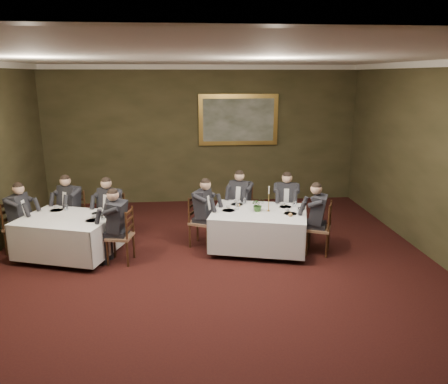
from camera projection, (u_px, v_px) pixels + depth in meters
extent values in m
plane|color=black|center=(216.00, 289.00, 6.85)|extent=(10.00, 10.00, 0.00)
cube|color=silver|center=(215.00, 56.00, 5.94)|extent=(8.00, 10.00, 0.10)
cube|color=#2F2C17|center=(202.00, 135.00, 11.21)|extent=(8.00, 0.10, 3.50)
cube|color=white|center=(201.00, 67.00, 10.72)|extent=(8.00, 0.10, 0.12)
cube|color=white|center=(341.00, 3.00, 1.20)|extent=(8.00, 0.10, 0.12)
cube|color=black|center=(259.00, 213.00, 8.24)|extent=(1.96, 1.66, 0.04)
cube|color=white|center=(259.00, 212.00, 8.24)|extent=(2.03, 1.73, 0.02)
cube|color=white|center=(259.00, 228.00, 8.32)|extent=(2.06, 1.76, 0.65)
cube|color=black|center=(67.00, 219.00, 7.89)|extent=(1.84, 1.59, 0.04)
cube|color=white|center=(67.00, 218.00, 7.88)|extent=(1.92, 1.67, 0.02)
cube|color=white|center=(69.00, 235.00, 7.96)|extent=(1.94, 1.69, 0.65)
cube|color=#896345|center=(240.00, 210.00, 9.24)|extent=(0.59, 0.58, 0.05)
cube|color=black|center=(244.00, 197.00, 9.35)|extent=(0.35, 0.21, 0.54)
cube|color=black|center=(241.00, 193.00, 9.14)|extent=(0.52, 0.47, 0.55)
sphere|color=tan|center=(241.00, 175.00, 9.05)|extent=(0.29, 0.29, 0.21)
cube|color=#896345|center=(286.00, 212.00, 9.09)|extent=(0.53, 0.51, 0.05)
cube|color=black|center=(286.00, 198.00, 9.20)|extent=(0.38, 0.12, 0.54)
cube|color=black|center=(286.00, 195.00, 8.99)|extent=(0.48, 0.40, 0.55)
sphere|color=tan|center=(287.00, 177.00, 8.89)|extent=(0.25, 0.25, 0.21)
cube|color=#896345|center=(202.00, 222.00, 8.49)|extent=(0.57, 0.58, 0.05)
cube|color=black|center=(193.00, 209.00, 8.49)|extent=(0.19, 0.36, 0.54)
cube|color=black|center=(202.00, 203.00, 8.39)|extent=(0.46, 0.51, 0.55)
sphere|color=tan|center=(202.00, 184.00, 8.29)|extent=(0.28, 0.28, 0.21)
cube|color=#896345|center=(318.00, 228.00, 8.13)|extent=(0.56, 0.57, 0.05)
cube|color=black|center=(330.00, 217.00, 8.01)|extent=(0.17, 0.36, 0.54)
cube|color=black|center=(320.00, 209.00, 8.03)|extent=(0.45, 0.51, 0.55)
sphere|color=tan|center=(321.00, 189.00, 7.93)|extent=(0.27, 0.27, 0.21)
cube|color=#896345|center=(72.00, 216.00, 8.82)|extent=(0.59, 0.59, 0.05)
cube|color=black|center=(77.00, 202.00, 8.93)|extent=(0.34, 0.22, 0.54)
cube|color=black|center=(70.00, 199.00, 8.73)|extent=(0.52, 0.48, 0.55)
sphere|color=tan|center=(68.00, 180.00, 8.63)|extent=(0.29, 0.29, 0.21)
cube|color=#896345|center=(111.00, 219.00, 8.63)|extent=(0.59, 0.58, 0.05)
cube|color=black|center=(117.00, 205.00, 8.74)|extent=(0.35, 0.21, 0.54)
cube|color=black|center=(110.00, 201.00, 8.54)|extent=(0.52, 0.48, 0.55)
sphere|color=tan|center=(109.00, 182.00, 8.44)|extent=(0.29, 0.29, 0.21)
cube|color=#896345|center=(120.00, 236.00, 7.73)|extent=(0.49, 0.51, 0.05)
cube|color=black|center=(130.00, 224.00, 7.65)|extent=(0.10, 0.38, 0.54)
cube|color=black|center=(119.00, 216.00, 7.63)|extent=(0.38, 0.47, 0.55)
sphere|color=tan|center=(117.00, 195.00, 7.53)|extent=(0.24, 0.24, 0.21)
cube|color=#896345|center=(19.00, 228.00, 8.17)|extent=(0.50, 0.52, 0.05)
cube|color=black|center=(8.00, 215.00, 8.13)|extent=(0.11, 0.38, 0.54)
cube|color=black|center=(17.00, 209.00, 8.07)|extent=(0.39, 0.48, 0.55)
sphere|color=tan|center=(14.00, 189.00, 7.97)|extent=(0.25, 0.25, 0.21)
imported|color=#2D5926|center=(258.00, 204.00, 8.20)|extent=(0.28, 0.25, 0.28)
cylinder|color=gold|center=(268.00, 210.00, 8.24)|extent=(0.07, 0.07, 0.02)
cylinder|color=gold|center=(269.00, 202.00, 8.20)|extent=(0.02, 0.02, 0.33)
cylinder|color=white|center=(269.00, 189.00, 8.13)|extent=(0.02, 0.02, 0.14)
cylinder|color=white|center=(237.00, 204.00, 8.66)|extent=(0.25, 0.25, 0.01)
cylinder|color=white|center=(236.00, 201.00, 8.80)|extent=(0.08, 0.08, 0.05)
cylinder|color=white|center=(246.00, 201.00, 8.66)|extent=(0.06, 0.06, 0.14)
cylinder|color=white|center=(56.00, 210.00, 8.29)|extent=(0.25, 0.25, 0.01)
cylinder|color=white|center=(58.00, 206.00, 8.43)|extent=(0.08, 0.08, 0.05)
cylinder|color=white|center=(65.00, 206.00, 8.29)|extent=(0.06, 0.06, 0.14)
cube|color=#E6B854|center=(238.00, 120.00, 11.13)|extent=(2.03, 0.08, 1.29)
cube|color=#3E442D|center=(239.00, 120.00, 11.08)|extent=(1.81, 0.01, 1.07)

